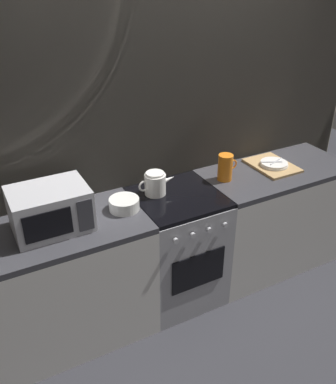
# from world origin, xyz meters

# --- Properties ---
(ground_plane) EXTENTS (8.00, 8.00, 0.00)m
(ground_plane) POSITION_xyz_m (0.00, 0.00, 0.00)
(ground_plane) COLOR #2D2D33
(back_wall) EXTENTS (3.60, 0.05, 2.40)m
(back_wall) POSITION_xyz_m (0.00, 0.32, 1.20)
(back_wall) COLOR #A39989
(back_wall) RESTS_ON ground_plane
(counter_left) EXTENTS (1.20, 0.60, 0.90)m
(counter_left) POSITION_xyz_m (-0.90, 0.00, 0.45)
(counter_left) COLOR silver
(counter_left) RESTS_ON ground_plane
(stove_unit) EXTENTS (0.60, 0.63, 0.90)m
(stove_unit) POSITION_xyz_m (-0.00, -0.00, 0.45)
(stove_unit) COLOR #9E9EA3
(stove_unit) RESTS_ON ground_plane
(counter_right) EXTENTS (1.20, 0.60, 0.90)m
(counter_right) POSITION_xyz_m (0.90, 0.00, 0.45)
(counter_right) COLOR silver
(counter_right) RESTS_ON ground_plane
(microwave) EXTENTS (0.46, 0.35, 0.27)m
(microwave) POSITION_xyz_m (-0.88, 0.02, 1.04)
(microwave) COLOR #B2B2B7
(microwave) RESTS_ON counter_left
(kettle) EXTENTS (0.28, 0.15, 0.17)m
(kettle) POSITION_xyz_m (-0.13, 0.10, 0.98)
(kettle) COLOR white
(kettle) RESTS_ON stove_unit
(mixing_bowl) EXTENTS (0.20, 0.20, 0.08)m
(mixing_bowl) POSITION_xyz_m (-0.40, 0.01, 0.94)
(mixing_bowl) COLOR silver
(mixing_bowl) RESTS_ON counter_left
(pitcher) EXTENTS (0.16, 0.11, 0.20)m
(pitcher) POSITION_xyz_m (0.43, 0.05, 1.00)
(pitcher) COLOR orange
(pitcher) RESTS_ON counter_right
(dish_pile) EXTENTS (0.30, 0.40, 0.06)m
(dish_pile) POSITION_xyz_m (0.89, 0.05, 0.92)
(dish_pile) COLOR tan
(dish_pile) RESTS_ON counter_right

